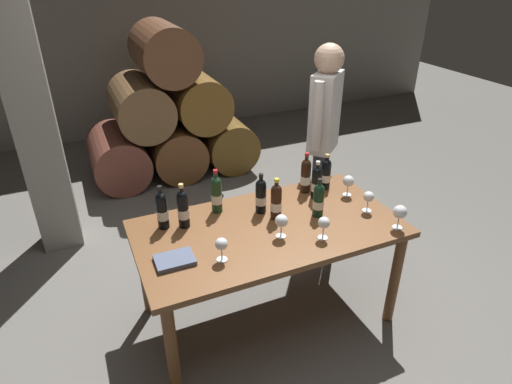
% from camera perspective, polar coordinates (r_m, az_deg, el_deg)
% --- Properties ---
extents(ground_plane, '(14.00, 14.00, 0.00)m').
position_cam_1_polar(ground_plane, '(3.28, 1.47, -15.66)').
color(ground_plane, '#66635E').
extents(cellar_back_wall, '(10.00, 0.24, 2.80)m').
position_cam_1_polar(cellar_back_wall, '(6.45, -15.51, 19.83)').
color(cellar_back_wall, gray).
rests_on(cellar_back_wall, ground_plane).
extents(barrel_stack, '(1.86, 0.90, 1.69)m').
position_cam_1_polar(barrel_stack, '(5.09, -11.20, 9.50)').
color(barrel_stack, brown).
rests_on(barrel_stack, ground_plane).
extents(stone_pillar, '(0.32, 0.32, 2.60)m').
position_cam_1_polar(stone_pillar, '(3.85, -27.65, 10.53)').
color(stone_pillar, gray).
rests_on(stone_pillar, ground_plane).
extents(dining_table, '(1.70, 0.90, 0.76)m').
position_cam_1_polar(dining_table, '(2.85, 1.64, -6.02)').
color(dining_table, brown).
rests_on(dining_table, ground_plane).
extents(wine_bottle_0, '(0.07, 0.07, 0.31)m').
position_cam_1_polar(wine_bottle_0, '(2.90, -5.21, -0.25)').
color(wine_bottle_0, '#19381E').
rests_on(wine_bottle_0, dining_table).
extents(wine_bottle_1, '(0.07, 0.07, 0.29)m').
position_cam_1_polar(wine_bottle_1, '(2.82, 2.66, -1.24)').
color(wine_bottle_1, black).
rests_on(wine_bottle_1, dining_table).
extents(wine_bottle_2, '(0.07, 0.07, 0.30)m').
position_cam_1_polar(wine_bottle_2, '(2.79, -12.22, -2.31)').
color(wine_bottle_2, black).
rests_on(wine_bottle_2, dining_table).
extents(wine_bottle_3, '(0.07, 0.07, 0.27)m').
position_cam_1_polar(wine_bottle_3, '(2.88, 8.21, -1.01)').
color(wine_bottle_3, black).
rests_on(wine_bottle_3, dining_table).
extents(wine_bottle_4, '(0.07, 0.07, 0.29)m').
position_cam_1_polar(wine_bottle_4, '(2.89, 0.65, -0.47)').
color(wine_bottle_4, black).
rests_on(wine_bottle_4, dining_table).
extents(wine_bottle_5, '(0.07, 0.07, 0.27)m').
position_cam_1_polar(wine_bottle_5, '(3.24, 9.15, 2.41)').
color(wine_bottle_5, black).
rests_on(wine_bottle_5, dining_table).
extents(wine_bottle_6, '(0.07, 0.07, 0.29)m').
position_cam_1_polar(wine_bottle_6, '(3.09, 7.97, 1.28)').
color(wine_bottle_6, black).
rests_on(wine_bottle_6, dining_table).
extents(wine_bottle_7, '(0.07, 0.07, 0.31)m').
position_cam_1_polar(wine_bottle_7, '(2.77, -9.55, -2.14)').
color(wine_bottle_7, black).
rests_on(wine_bottle_7, dining_table).
extents(wine_bottle_8, '(0.07, 0.07, 0.31)m').
position_cam_1_polar(wine_bottle_8, '(3.16, 6.54, 2.20)').
color(wine_bottle_8, black).
rests_on(wine_bottle_8, dining_table).
extents(wine_glass_0, '(0.07, 0.07, 0.15)m').
position_cam_1_polar(wine_glass_0, '(3.00, 14.55, -0.70)').
color(wine_glass_0, white).
rests_on(wine_glass_0, dining_table).
extents(wine_glass_1, '(0.08, 0.08, 0.15)m').
position_cam_1_polar(wine_glass_1, '(2.65, 3.36, -3.89)').
color(wine_glass_1, white).
rests_on(wine_glass_1, dining_table).
extents(wine_glass_2, '(0.08, 0.08, 0.15)m').
position_cam_1_polar(wine_glass_2, '(3.17, 12.03, 1.34)').
color(wine_glass_2, white).
rests_on(wine_glass_2, dining_table).
extents(wine_glass_3, '(0.09, 0.09, 0.16)m').
position_cam_1_polar(wine_glass_3, '(2.87, 18.36, -2.57)').
color(wine_glass_3, white).
rests_on(wine_glass_3, dining_table).
extents(wine_glass_4, '(0.07, 0.07, 0.15)m').
position_cam_1_polar(wine_glass_4, '(2.66, 8.90, -4.11)').
color(wine_glass_4, white).
rests_on(wine_glass_4, dining_table).
extents(wine_glass_5, '(0.07, 0.07, 0.15)m').
position_cam_1_polar(wine_glass_5, '(2.46, -4.57, -6.94)').
color(wine_glass_5, white).
rests_on(wine_glass_5, dining_table).
extents(tasting_notebook, '(0.22, 0.16, 0.03)m').
position_cam_1_polar(tasting_notebook, '(2.53, -10.63, -8.76)').
color(tasting_notebook, '#4C5670').
rests_on(tasting_notebook, dining_table).
extents(sommelier_presenting, '(0.39, 0.35, 1.72)m').
position_cam_1_polar(sommelier_presenting, '(3.64, 8.88, 8.30)').
color(sommelier_presenting, '#383842').
rests_on(sommelier_presenting, ground_plane).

